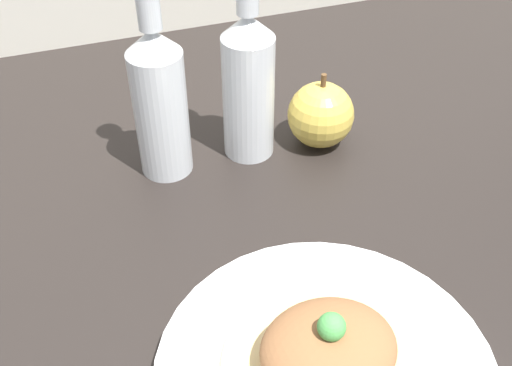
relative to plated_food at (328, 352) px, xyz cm
name	(u,v)px	position (x,y,z in cm)	size (l,w,h in cm)	color
ground_plane	(315,254)	(5.97, 14.90, -6.11)	(180.00, 110.00, 4.00)	black
plated_food	(328,352)	(0.00, 0.00, 0.00)	(17.26, 17.26, 6.58)	#D6BC7F
cider_bottle_left	(159,97)	(-5.76, 32.16, 5.68)	(6.04, 6.04, 25.24)	silver
cider_bottle_right	(248,81)	(4.52, 32.16, 5.68)	(6.04, 6.04, 25.24)	silver
apple	(321,115)	(13.29, 30.70, -0.04)	(8.12, 8.12, 9.68)	gold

